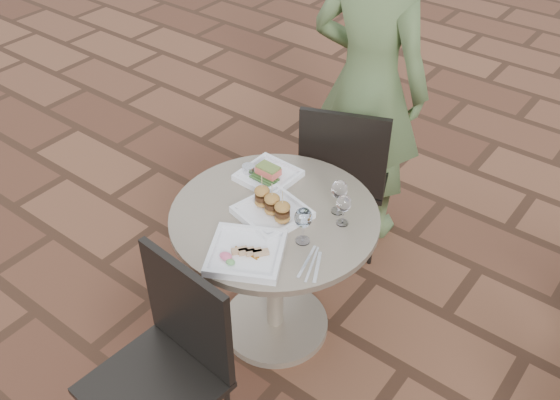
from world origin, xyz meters
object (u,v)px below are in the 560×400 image
Objects in this scene: chair_near at (170,355)px; diner at (368,86)px; plate_sliders at (272,208)px; cafe_table at (275,256)px; chair_far at (345,167)px; plate_salmon at (268,175)px; plate_tuna at (246,253)px.

chair_near is 0.52× the size of diner.
chair_near is 0.73m from plate_sliders.
cafe_table is 0.97× the size of chair_far.
diner is 0.78m from plate_salmon.
plate_sliders is (-0.00, -0.01, 0.28)m from cafe_table.
plate_tuna is at bearing -75.55° from cafe_table.
plate_tuna is (0.20, -1.22, -0.14)m from diner.
chair_far is at bearing 100.16° from chair_near.
diner is at bearing 99.16° from plate_tuna.
chair_near is (0.06, -0.71, 0.07)m from cafe_table.
chair_far is 0.99m from plate_tuna.
plate_tuna is at bearing -74.50° from plate_sliders.
chair_far is 3.78× the size of plate_salmon.
chair_near reaches higher than plate_sliders.
chair_near is 0.48m from plate_tuna.
cafe_table is 3.66× the size of plate_salmon.
chair_far is 2.40× the size of plate_tuna.
cafe_table is at bearing 81.92° from plate_sliders.
chair_near is at bearing -91.26° from plate_tuna.
plate_salmon reaches higher than cafe_table.
plate_salmon is 0.26m from plate_sliders.
plate_sliders is (0.18, -0.20, 0.02)m from plate_salmon.
plate_tuna is at bearing 93.39° from chair_near.
chair_near is at bearing -74.97° from plate_salmon.
chair_near reaches higher than plate_salmon.
cafe_table is at bearing 99.51° from chair_near.
chair_far is 1.40m from chair_near.
diner is 0.97m from plate_sliders.
chair_near is 3.78× the size of plate_salmon.
chair_near is at bearing -84.90° from plate_sliders.
plate_salmon is at bearing 81.24° from diner.
plate_sliders is 0.27m from plate_tuna.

